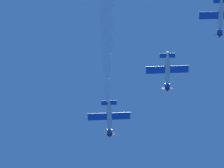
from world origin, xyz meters
TOP-DOWN VIEW (x-y plane):
  - airplane_lead at (4.99, 5.99)m, footprint 7.18×8.04m
  - airplane_left_wingman at (-5.62, -2.71)m, footprint 7.20×8.01m
  - airplane_right_wingman at (-17.14, -10.01)m, footprint 7.17×8.01m

SIDE VIEW (x-z plane):
  - airplane_lead at x=4.99m, z-range 88.14..90.57m
  - airplane_left_wingman at x=-5.62m, z-range 88.21..90.64m
  - airplane_right_wingman at x=-17.14m, z-range 88.38..90.95m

